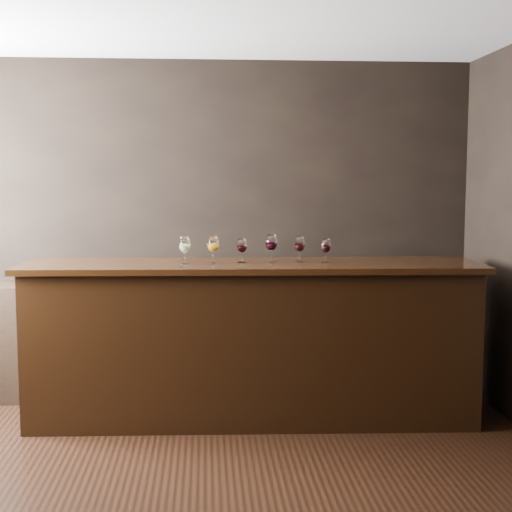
{
  "coord_description": "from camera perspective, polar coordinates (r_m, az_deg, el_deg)",
  "views": [
    {
      "loc": [
        0.23,
        -3.83,
        1.8
      ],
      "look_at": [
        0.6,
        1.4,
        1.24
      ],
      "focal_mm": 50.0,
      "sensor_mm": 36.0,
      "label": 1
    }
  ],
  "objects": [
    {
      "name": "ground",
      "position": [
        4.24,
        -7.2,
        -19.04
      ],
      "size": [
        5.0,
        5.0,
        0.0
      ],
      "primitive_type": "plane",
      "color": "black",
      "rests_on": "ground"
    },
    {
      "name": "glass_amber",
      "position": [
        5.22,
        -3.45,
        0.89
      ],
      "size": [
        0.09,
        0.09,
        0.2
      ],
      "color": "white",
      "rests_on": "bar_top"
    },
    {
      "name": "bar_top",
      "position": [
        5.28,
        -0.36,
        -0.78
      ],
      "size": [
        3.41,
        0.93,
        0.04
      ],
      "primitive_type": "cube",
      "rotation": [
        0.0,
        0.0,
        -0.04
      ],
      "color": "black",
      "rests_on": "bar_counter"
    },
    {
      "name": "back_bar_shelf",
      "position": [
        6.03,
        -8.77,
        -6.65
      ],
      "size": [
        2.63,
        0.4,
        0.95
      ],
      "primitive_type": "cube",
      "color": "black",
      "rests_on": "ground"
    },
    {
      "name": "bar_counter",
      "position": [
        5.38,
        -0.36,
        -7.07
      ],
      "size": [
        3.3,
        0.85,
        1.14
      ],
      "primitive_type": "cube",
      "rotation": [
        0.0,
        0.0,
        -0.04
      ],
      "color": "black",
      "rests_on": "ground"
    },
    {
      "name": "glass_red_d",
      "position": [
        5.31,
        5.6,
        0.79
      ],
      "size": [
        0.08,
        0.08,
        0.18
      ],
      "color": "white",
      "rests_on": "bar_top"
    },
    {
      "name": "glass_white",
      "position": [
        5.22,
        -5.72,
        0.85
      ],
      "size": [
        0.09,
        0.09,
        0.2
      ],
      "color": "white",
      "rests_on": "bar_top"
    },
    {
      "name": "room_shell",
      "position": [
        3.97,
        -10.84,
        6.16
      ],
      "size": [
        5.02,
        4.52,
        2.81
      ],
      "color": "black",
      "rests_on": "ground"
    },
    {
      "name": "glass_red_a",
      "position": [
        5.29,
        -1.14,
        0.8
      ],
      "size": [
        0.08,
        0.08,
        0.18
      ],
      "color": "white",
      "rests_on": "bar_top"
    },
    {
      "name": "glass_red_c",
      "position": [
        5.33,
        3.5,
        0.93
      ],
      "size": [
        0.08,
        0.08,
        0.19
      ],
      "color": "white",
      "rests_on": "bar_top"
    },
    {
      "name": "glass_red_b",
      "position": [
        5.3,
        1.23,
        1.05
      ],
      "size": [
        0.09,
        0.09,
        0.21
      ],
      "color": "white",
      "rests_on": "bar_top"
    }
  ]
}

